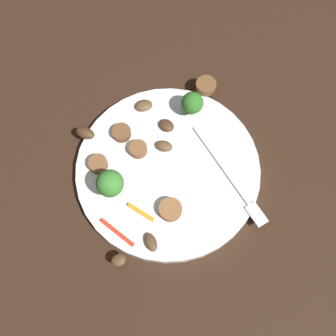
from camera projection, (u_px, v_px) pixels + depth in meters
name	position (u px, v px, depth m)	size (l,w,h in m)	color
ground_plane	(168.00, 172.00, 0.63)	(1.40, 1.40, 0.00)	black
plate	(168.00, 170.00, 0.62)	(0.28, 0.28, 0.02)	white
fork	(233.00, 182.00, 0.60)	(0.18, 0.05, 0.00)	silver
broccoli_floret_0	(192.00, 103.00, 0.62)	(0.03, 0.03, 0.05)	#347525
broccoli_floret_1	(110.00, 184.00, 0.57)	(0.04, 0.04, 0.06)	#408630
sausage_slice_0	(170.00, 210.00, 0.58)	(0.03, 0.03, 0.01)	brown
sausage_slice_1	(122.00, 133.00, 0.63)	(0.03, 0.03, 0.01)	brown
sausage_slice_2	(138.00, 149.00, 0.62)	(0.03, 0.03, 0.01)	brown
sausage_slice_3	(206.00, 86.00, 0.66)	(0.03, 0.03, 0.01)	brown
sausage_slice_4	(98.00, 164.00, 0.61)	(0.03, 0.03, 0.01)	brown
mushroom_0	(164.00, 146.00, 0.62)	(0.03, 0.02, 0.01)	brown
mushroom_1	(85.00, 133.00, 0.63)	(0.03, 0.02, 0.01)	#422B19
mushroom_2	(166.00, 125.00, 0.63)	(0.02, 0.02, 0.01)	#422B19
mushroom_3	(151.00, 242.00, 0.57)	(0.03, 0.02, 0.01)	#4C331E
mushroom_4	(119.00, 260.00, 0.56)	(0.02, 0.02, 0.01)	#4C331E
mushroom_5	(141.00, 106.00, 0.65)	(0.03, 0.02, 0.01)	brown
pepper_strip_0	(141.00, 212.00, 0.59)	(0.04, 0.01, 0.00)	orange
pepper_strip_1	(117.00, 232.00, 0.58)	(0.06, 0.01, 0.00)	red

